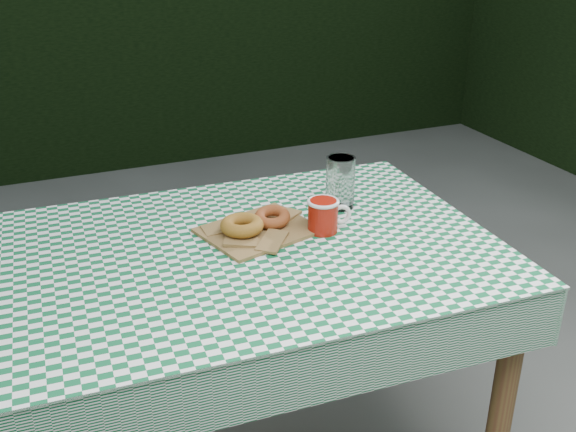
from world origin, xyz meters
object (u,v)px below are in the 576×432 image
Objects in this scene: table at (240,374)px; drinking_glass at (340,182)px; coffee_mug at (323,216)px; paper_bag at (259,230)px.

drinking_glass is (0.35, 0.13, 0.45)m from table.
coffee_mug is 1.06× the size of drinking_glass.
table is 8.70× the size of drinking_glass.
coffee_mug is at bearing 4.32° from table.
drinking_glass is (0.27, 0.07, 0.07)m from paper_bag.
drinking_glass is (0.11, 0.13, 0.03)m from coffee_mug.
paper_bag is (0.09, 0.07, 0.39)m from table.
paper_bag is 0.28m from drinking_glass.
coffee_mug is at bearing -20.80° from paper_bag.
table is at bearing -141.86° from paper_bag.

